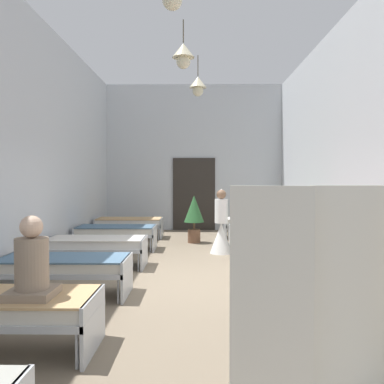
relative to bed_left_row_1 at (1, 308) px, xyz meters
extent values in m
cube|color=#7A6B56|center=(1.85, 2.85, -0.49)|extent=(6.41, 13.68, 0.10)
cube|color=silver|center=(1.85, 9.49, 1.98)|extent=(6.21, 0.20, 4.83)
cube|color=silver|center=(-1.15, 2.85, 1.98)|extent=(0.20, 13.08, 4.83)
cube|color=silver|center=(4.86, 2.85, 1.98)|extent=(0.20, 13.08, 4.83)
cube|color=#2D2823|center=(1.85, 9.37, 0.76)|extent=(1.40, 0.06, 2.40)
sphere|color=beige|center=(1.62, 1.71, 3.77)|extent=(0.28, 0.28, 0.28)
cylinder|color=brown|center=(1.69, 3.99, 4.17)|extent=(0.02, 0.02, 0.45)
cone|color=beige|center=(1.69, 3.99, 3.80)|extent=(0.44, 0.44, 0.28)
sphere|color=beige|center=(1.69, 3.99, 3.58)|extent=(0.28, 0.28, 0.28)
cylinder|color=brown|center=(1.98, 6.28, 4.13)|extent=(0.02, 0.02, 0.52)
cone|color=beige|center=(1.98, 6.28, 3.72)|extent=(0.44, 0.44, 0.28)
sphere|color=beige|center=(1.98, 6.28, 3.50)|extent=(0.28, 0.28, 0.28)
cylinder|color=#B7BCC1|center=(0.87, -0.36, -0.27)|extent=(0.03, 0.03, 0.34)
cylinder|color=#B7BCC1|center=(0.87, 0.36, -0.27)|extent=(0.03, 0.03, 0.34)
cube|color=#B7BCC1|center=(0.00, 0.00, -0.06)|extent=(1.90, 0.84, 0.07)
cube|color=#B7BCC1|center=(0.93, 0.00, -0.15)|extent=(0.04, 0.84, 0.57)
cube|color=silver|center=(0.00, 0.00, 0.04)|extent=(1.82, 0.78, 0.14)
cube|color=tan|center=(0.00, 0.00, 0.12)|extent=(1.86, 0.82, 0.02)
cylinder|color=#B7BCC1|center=(2.84, -0.36, -0.27)|extent=(0.03, 0.03, 0.34)
cylinder|color=#B7BCC1|center=(2.84, 0.36, -0.27)|extent=(0.03, 0.03, 0.34)
cube|color=#B7BCC1|center=(3.71, 0.00, -0.06)|extent=(1.90, 0.84, 0.07)
cube|color=#B7BCC1|center=(2.78, 0.00, -0.15)|extent=(0.04, 0.84, 0.57)
cube|color=silver|center=(3.71, 0.00, 0.04)|extent=(1.82, 0.78, 0.14)
cube|color=#8C4C47|center=(3.71, 0.00, 0.12)|extent=(1.86, 0.82, 0.02)
cylinder|color=#B7BCC1|center=(-0.87, 2.26, -0.27)|extent=(0.03, 0.03, 0.34)
cylinder|color=#B7BCC1|center=(0.87, 1.54, -0.27)|extent=(0.03, 0.03, 0.34)
cylinder|color=#B7BCC1|center=(0.87, 2.26, -0.27)|extent=(0.03, 0.03, 0.34)
cube|color=#B7BCC1|center=(0.00, 1.90, -0.06)|extent=(1.90, 0.84, 0.07)
cube|color=#B7BCC1|center=(-0.93, 1.90, -0.15)|extent=(0.04, 0.84, 0.57)
cube|color=#B7BCC1|center=(0.93, 1.90, -0.15)|extent=(0.04, 0.84, 0.57)
cube|color=silver|center=(0.00, 1.90, 0.04)|extent=(1.82, 0.78, 0.14)
cube|color=slate|center=(0.00, 1.90, 0.12)|extent=(1.86, 0.82, 0.02)
cylinder|color=#B7BCC1|center=(2.84, 1.54, -0.27)|extent=(0.03, 0.03, 0.34)
cylinder|color=#B7BCC1|center=(2.84, 2.26, -0.27)|extent=(0.03, 0.03, 0.34)
cylinder|color=#B7BCC1|center=(4.58, 2.26, -0.27)|extent=(0.03, 0.03, 0.34)
cube|color=#B7BCC1|center=(3.71, 1.90, -0.06)|extent=(1.90, 0.84, 0.07)
cube|color=#B7BCC1|center=(2.78, 1.90, -0.15)|extent=(0.04, 0.84, 0.57)
cube|color=#B7BCC1|center=(4.64, 1.90, -0.15)|extent=(0.04, 0.84, 0.57)
cube|color=silver|center=(3.71, 1.90, 0.04)|extent=(1.82, 0.78, 0.14)
cube|color=#8C4C47|center=(3.71, 1.90, 0.12)|extent=(1.86, 0.82, 0.02)
cylinder|color=#B7BCC1|center=(-0.87, 3.44, -0.27)|extent=(0.03, 0.03, 0.34)
cylinder|color=#B7BCC1|center=(-0.87, 4.16, -0.27)|extent=(0.03, 0.03, 0.34)
cylinder|color=#B7BCC1|center=(0.87, 3.44, -0.27)|extent=(0.03, 0.03, 0.34)
cylinder|color=#B7BCC1|center=(0.87, 4.16, -0.27)|extent=(0.03, 0.03, 0.34)
cube|color=#B7BCC1|center=(0.00, 3.80, -0.06)|extent=(1.90, 0.84, 0.07)
cube|color=#B7BCC1|center=(-0.93, 3.80, -0.15)|extent=(0.04, 0.84, 0.57)
cube|color=#B7BCC1|center=(0.93, 3.80, -0.15)|extent=(0.04, 0.84, 0.57)
cube|color=white|center=(0.00, 3.80, 0.04)|extent=(1.82, 0.78, 0.14)
cube|color=beige|center=(0.00, 3.80, 0.12)|extent=(1.86, 0.82, 0.02)
cylinder|color=#B7BCC1|center=(2.84, 3.44, -0.27)|extent=(0.03, 0.03, 0.34)
cylinder|color=#B7BCC1|center=(2.84, 4.16, -0.27)|extent=(0.03, 0.03, 0.34)
cylinder|color=#B7BCC1|center=(4.58, 3.44, -0.27)|extent=(0.03, 0.03, 0.34)
cylinder|color=#B7BCC1|center=(4.58, 4.16, -0.27)|extent=(0.03, 0.03, 0.34)
cube|color=#B7BCC1|center=(3.71, 3.80, -0.06)|extent=(1.90, 0.84, 0.07)
cube|color=#B7BCC1|center=(2.78, 3.80, -0.15)|extent=(0.04, 0.84, 0.57)
cube|color=#B7BCC1|center=(4.64, 3.80, -0.15)|extent=(0.04, 0.84, 0.57)
cube|color=white|center=(3.71, 3.80, 0.04)|extent=(1.82, 0.78, 0.14)
cube|color=#8C4C47|center=(3.71, 3.80, 0.12)|extent=(1.86, 0.82, 0.02)
cylinder|color=#B7BCC1|center=(-0.87, 5.34, -0.27)|extent=(0.03, 0.03, 0.34)
cylinder|color=#B7BCC1|center=(-0.87, 6.06, -0.27)|extent=(0.03, 0.03, 0.34)
cylinder|color=#B7BCC1|center=(0.87, 5.34, -0.27)|extent=(0.03, 0.03, 0.34)
cylinder|color=#B7BCC1|center=(0.87, 6.06, -0.27)|extent=(0.03, 0.03, 0.34)
cube|color=#B7BCC1|center=(0.00, 5.70, -0.06)|extent=(1.90, 0.84, 0.07)
cube|color=#B7BCC1|center=(-0.93, 5.70, -0.15)|extent=(0.04, 0.84, 0.57)
cube|color=#B7BCC1|center=(0.93, 5.70, -0.15)|extent=(0.04, 0.84, 0.57)
cube|color=silver|center=(0.00, 5.70, 0.04)|extent=(1.82, 0.78, 0.14)
cube|color=slate|center=(0.00, 5.70, 0.12)|extent=(1.86, 0.82, 0.02)
cylinder|color=#B7BCC1|center=(2.84, 5.34, -0.27)|extent=(0.03, 0.03, 0.34)
cylinder|color=#B7BCC1|center=(2.84, 6.06, -0.27)|extent=(0.03, 0.03, 0.34)
cylinder|color=#B7BCC1|center=(4.58, 5.34, -0.27)|extent=(0.03, 0.03, 0.34)
cylinder|color=#B7BCC1|center=(4.58, 6.06, -0.27)|extent=(0.03, 0.03, 0.34)
cube|color=#B7BCC1|center=(3.71, 5.70, -0.06)|extent=(1.90, 0.84, 0.07)
cube|color=#B7BCC1|center=(2.78, 5.70, -0.15)|extent=(0.04, 0.84, 0.57)
cube|color=#B7BCC1|center=(4.64, 5.70, -0.15)|extent=(0.04, 0.84, 0.57)
cube|color=silver|center=(3.71, 5.70, 0.04)|extent=(1.82, 0.78, 0.14)
cube|color=slate|center=(3.71, 5.70, 0.12)|extent=(1.86, 0.82, 0.02)
cylinder|color=#B7BCC1|center=(-0.87, 7.24, -0.27)|extent=(0.03, 0.03, 0.34)
cylinder|color=#B7BCC1|center=(-0.87, 7.96, -0.27)|extent=(0.03, 0.03, 0.34)
cylinder|color=#B7BCC1|center=(0.87, 7.24, -0.27)|extent=(0.03, 0.03, 0.34)
cylinder|color=#B7BCC1|center=(0.87, 7.96, -0.27)|extent=(0.03, 0.03, 0.34)
cube|color=#B7BCC1|center=(0.00, 7.60, -0.06)|extent=(1.90, 0.84, 0.07)
cube|color=#B7BCC1|center=(-0.93, 7.60, -0.15)|extent=(0.04, 0.84, 0.57)
cube|color=#B7BCC1|center=(0.93, 7.60, -0.15)|extent=(0.04, 0.84, 0.57)
cube|color=white|center=(0.00, 7.60, 0.04)|extent=(1.82, 0.78, 0.14)
cube|color=tan|center=(0.00, 7.60, 0.12)|extent=(1.86, 0.82, 0.02)
cylinder|color=#B7BCC1|center=(2.84, 7.24, -0.27)|extent=(0.03, 0.03, 0.34)
cylinder|color=#B7BCC1|center=(2.84, 7.96, -0.27)|extent=(0.03, 0.03, 0.34)
cylinder|color=#B7BCC1|center=(4.58, 7.24, -0.27)|extent=(0.03, 0.03, 0.34)
cylinder|color=#B7BCC1|center=(4.58, 7.96, -0.27)|extent=(0.03, 0.03, 0.34)
cube|color=#B7BCC1|center=(3.71, 7.60, -0.06)|extent=(1.90, 0.84, 0.07)
cube|color=#B7BCC1|center=(2.78, 7.60, -0.15)|extent=(0.04, 0.84, 0.57)
cube|color=#B7BCC1|center=(4.64, 7.60, -0.15)|extent=(0.04, 0.84, 0.57)
cube|color=white|center=(3.71, 7.60, 0.04)|extent=(1.82, 0.78, 0.14)
cube|color=beige|center=(3.71, 7.60, 0.12)|extent=(1.86, 0.82, 0.02)
cone|color=white|center=(2.52, 5.27, -0.09)|extent=(0.52, 0.52, 0.70)
cylinder|color=white|center=(2.52, 5.27, 0.54)|extent=(0.30, 0.30, 0.55)
sphere|color=#846047|center=(2.52, 5.27, 0.92)|extent=(0.22, 0.22, 0.22)
cone|color=white|center=(2.52, 5.27, 1.00)|extent=(0.18, 0.18, 0.10)
cylinder|color=gray|center=(0.35, -0.07, 0.43)|extent=(0.32, 0.32, 0.58)
cube|color=gray|center=(0.35, -0.07, 0.18)|extent=(0.44, 0.44, 0.08)
sphere|color=beige|center=(0.35, -0.07, 0.83)|extent=(0.22, 0.22, 0.22)
cylinder|color=brown|center=(1.88, 6.76, -0.26)|extent=(0.34, 0.34, 0.36)
cylinder|color=brown|center=(1.88, 6.76, 0.02)|extent=(0.06, 0.06, 0.20)
cone|color=#2D6633|center=(1.88, 6.76, 0.48)|extent=(0.53, 0.53, 0.72)
cube|color=silver|center=(2.34, -1.91, 0.41)|extent=(0.41, 0.13, 1.70)
cube|color=silver|center=(2.76, -1.85, 0.41)|extent=(0.42, 0.05, 1.70)
camera|label=1|loc=(1.96, -3.92, 1.30)|focal=37.45mm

